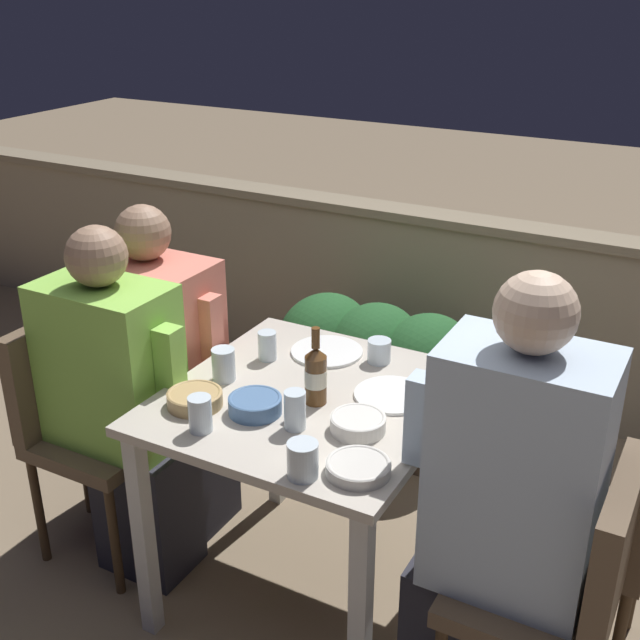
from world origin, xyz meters
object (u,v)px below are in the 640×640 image
Objects in this scene: person_blue_shirt at (499,515)px; chair_right_far at (613,510)px; chair_left_far at (124,375)px; chair_right_near at (568,581)px; chair_left_near at (81,412)px; person_green_blouse at (122,406)px; potted_plant at (142,323)px; beer_bottle at (316,374)px; person_coral_top at (163,370)px.

person_blue_shirt is 1.54× the size of chair_right_far.
person_blue_shirt reaches higher than chair_left_far.
chair_right_near is 0.23m from person_blue_shirt.
chair_left_near is 1.46m from person_blue_shirt.
potted_plant is (-0.65, 0.84, -0.18)m from person_green_blouse.
beer_bottle is at bearing -166.49° from chair_right_far.
beer_bottle is 1.56m from potted_plant.
person_blue_shirt reaches higher than beer_bottle.
beer_bottle is at bearing -29.41° from potted_plant.
potted_plant is (-1.31, 0.74, -0.41)m from beer_bottle.
person_blue_shirt is (1.45, -0.04, 0.13)m from chair_left_near.
person_green_blouse reaches higher than person_coral_top.
person_coral_top is at bearing 64.09° from chair_left_near.
person_green_blouse is at bearing 178.28° from person_blue_shirt.
person_coral_top reaches higher than beer_bottle.
person_coral_top is (0.19, 0.00, 0.07)m from chair_left_far.
chair_right_near is 3.59× the size of beer_bottle.
chair_right_near is (1.70, -0.32, 0.00)m from chair_left_far.
person_coral_top is 0.91× the size of person_blue_shirt.
chair_left_far is 1.22× the size of potted_plant.
chair_left_far is at bearing -179.02° from chair_right_far.
person_coral_top is (-0.06, 0.28, -0.01)m from person_green_blouse.
chair_left_near is 1.71m from chair_right_far.
person_green_blouse is 1.53m from chair_right_far.
person_green_blouse reaches higher than chair_right_far.
beer_bottle reaches higher than chair_right_far.
person_blue_shirt is at bearing -13.49° from person_coral_top.
chair_left_near reaches higher than potted_plant.
person_blue_shirt is 0.64m from beer_bottle.
potted_plant is (-1.91, 0.88, -0.23)m from person_blue_shirt.
person_green_blouse is at bearing 178.50° from chair_right_near.
beer_bottle reaches higher than chair_right_near.
chair_right_near is 1.00× the size of chair_right_far.
chair_left_near is 0.71× the size of person_green_blouse.
chair_right_near is 1.22× the size of potted_plant.
person_coral_top is 1.55m from chair_right_far.
person_green_blouse reaches higher than chair_left_near.
chair_left_far is 0.20m from person_coral_top.
chair_right_far is 0.91m from beer_bottle.
person_green_blouse is 0.38m from chair_left_far.
person_coral_top is at bearing -178.90° from chair_right_far.
chair_left_far is 0.65× the size of person_blue_shirt.
person_coral_top is 5.02× the size of beer_bottle.
chair_left_far is 1.72m from chair_right_near.
chair_left_far and chair_right_far have the same top height.
beer_bottle is (-0.84, -0.20, 0.31)m from chair_right_far.
chair_left_far is 1.00× the size of chair_right_far.
beer_bottle is at bearing 169.57° from chair_right_near.
person_coral_top is 1.36m from person_blue_shirt.
chair_right_far is 2.21m from potted_plant.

